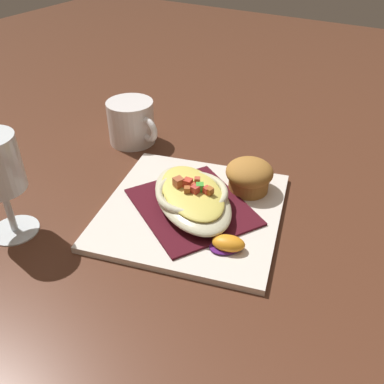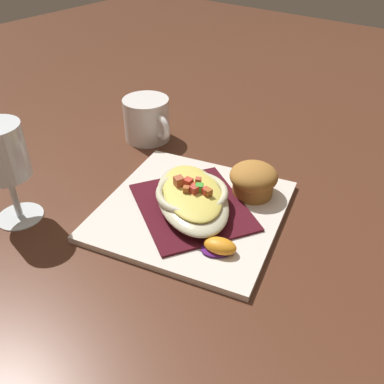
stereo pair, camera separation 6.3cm
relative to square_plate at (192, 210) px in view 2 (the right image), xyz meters
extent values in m
plane|color=#542E1D|center=(0.00, 0.00, -0.01)|extent=(2.60, 2.60, 0.00)
cube|color=white|center=(0.00, 0.00, 0.00)|extent=(0.33, 0.33, 0.01)
cube|color=#46101A|center=(0.00, 0.00, 0.01)|extent=(0.23, 0.24, 0.00)
ellipsoid|color=beige|center=(0.00, 0.00, 0.02)|extent=(0.20, 0.21, 0.03)
torus|color=beige|center=(0.00, 0.00, 0.03)|extent=(0.16, 0.16, 0.01)
ellipsoid|color=#DECE5A|center=(0.00, 0.00, 0.04)|extent=(0.16, 0.17, 0.02)
cube|color=#D74131|center=(0.00, 0.03, 0.05)|extent=(0.01, 0.01, 0.01)
cube|color=#D7412E|center=(0.00, -0.01, 0.05)|extent=(0.01, 0.01, 0.01)
cube|color=#B15C26|center=(0.00, 0.03, 0.05)|extent=(0.01, 0.01, 0.01)
cube|color=#C84C35|center=(-0.02, 0.00, 0.05)|extent=(0.01, 0.01, 0.01)
cube|color=#CE4238|center=(0.01, 0.01, 0.05)|extent=(0.01, 0.01, 0.01)
cube|color=green|center=(0.00, 0.01, 0.05)|extent=(0.02, 0.02, 0.01)
cube|color=#CA4929|center=(0.00, 0.00, 0.05)|extent=(0.01, 0.01, 0.01)
cube|color=#B15B2B|center=(0.01, 0.00, 0.05)|extent=(0.01, 0.01, 0.01)
cube|color=#B45734|center=(0.01, -0.02, 0.05)|extent=(0.02, 0.02, 0.01)
cylinder|color=#AA7031|center=(-0.09, 0.05, 0.02)|extent=(0.07, 0.07, 0.02)
ellipsoid|color=#AD7432|center=(-0.09, 0.05, 0.04)|extent=(0.08, 0.08, 0.04)
ellipsoid|color=#4C0F23|center=(-0.09, 0.05, 0.05)|extent=(0.03, 0.03, 0.01)
ellipsoid|color=#541B6C|center=(0.05, 0.09, 0.01)|extent=(0.06, 0.06, 0.01)
ellipsoid|color=orange|center=(0.05, 0.09, 0.02)|extent=(0.04, 0.05, 0.02)
cylinder|color=white|center=(-0.14, -0.22, 0.04)|extent=(0.09, 0.09, 0.08)
torus|color=white|center=(-0.13, -0.17, 0.04)|extent=(0.02, 0.05, 0.05)
cylinder|color=#4C2D14|center=(-0.14, -0.22, 0.01)|extent=(0.08, 0.08, 0.03)
cylinder|color=white|center=(0.17, -0.20, 0.00)|extent=(0.07, 0.07, 0.00)
cylinder|color=white|center=(0.17, -0.20, 0.04)|extent=(0.01, 0.01, 0.07)
cylinder|color=white|center=(0.17, -0.20, 0.11)|extent=(0.07, 0.07, 0.08)
cylinder|color=silver|center=(0.17, -0.20, 0.09)|extent=(0.06, 0.06, 0.04)
camera|label=1|loc=(0.44, 0.27, 0.41)|focal=39.18mm
camera|label=2|loc=(0.41, 0.32, 0.41)|focal=39.18mm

